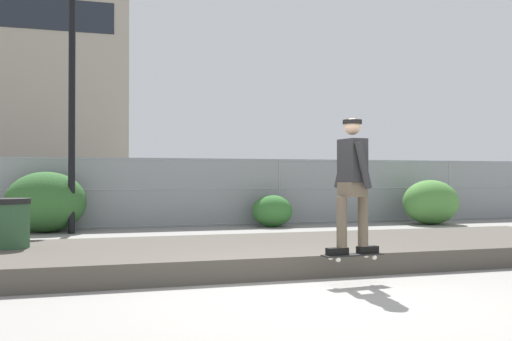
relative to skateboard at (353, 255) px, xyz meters
name	(u,v)px	position (x,y,z in m)	size (l,w,h in m)	color
ground_plane	(323,296)	(-0.63, -0.53, -0.37)	(120.00, 120.00, 0.00)	gray
gravel_berm	(254,253)	(-0.63, 2.12, -0.22)	(12.17, 3.21, 0.30)	#4C473F
skateboard	(353,255)	(0.00, 0.00, 0.00)	(0.82, 0.28, 0.07)	black
skater	(352,177)	(0.00, 0.00, 0.97)	(0.73, 0.60, 1.70)	black
chain_fence	(181,192)	(-0.63, 8.91, 0.56)	(27.94, 0.06, 1.85)	gray
street_lamp	(72,50)	(-3.42, 7.95, 4.01)	(0.44, 0.44, 7.08)	black
parked_car_near	(79,193)	(-3.24, 12.18, 0.47)	(4.53, 2.21, 1.66)	maroon
parked_car_mid	(263,192)	(2.69, 12.07, 0.47)	(4.55, 2.25, 1.66)	#474C54
shrub_left	(46,202)	(-4.01, 8.42, 0.37)	(1.91, 1.56, 1.47)	#2D5B28
shrub_center	(272,211)	(1.74, 8.30, 0.06)	(1.11, 0.91, 0.86)	#336B2D
shrub_right	(431,202)	(6.31, 7.78, 0.26)	(1.63, 1.33, 1.26)	#477F38
trash_bin	(10,233)	(-4.23, 2.64, 0.15)	(0.59, 0.59, 1.03)	#2D5133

